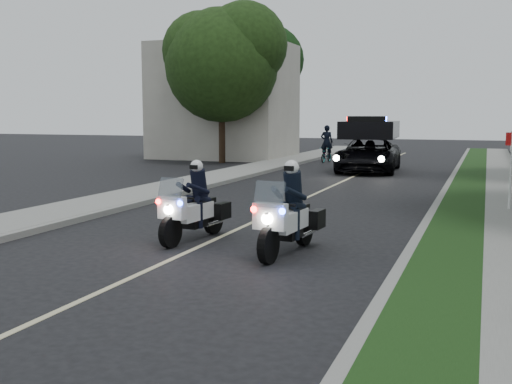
% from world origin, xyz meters
% --- Properties ---
extents(ground, '(120.00, 120.00, 0.00)m').
position_xyz_m(ground, '(0.00, 0.00, 0.00)').
color(ground, black).
rests_on(ground, ground).
extents(curb_right, '(0.20, 60.00, 0.15)m').
position_xyz_m(curb_right, '(4.10, 10.00, 0.07)').
color(curb_right, gray).
rests_on(curb_right, ground).
extents(grass_verge, '(1.20, 60.00, 0.16)m').
position_xyz_m(grass_verge, '(4.80, 10.00, 0.08)').
color(grass_verge, '#193814').
rests_on(grass_verge, ground).
extents(sidewalk_right, '(1.40, 60.00, 0.16)m').
position_xyz_m(sidewalk_right, '(6.10, 10.00, 0.08)').
color(sidewalk_right, gray).
rests_on(sidewalk_right, ground).
extents(curb_left, '(0.20, 60.00, 0.15)m').
position_xyz_m(curb_left, '(-4.10, 10.00, 0.07)').
color(curb_left, gray).
rests_on(curb_left, ground).
extents(sidewalk_left, '(2.00, 60.00, 0.16)m').
position_xyz_m(sidewalk_left, '(-5.20, 10.00, 0.08)').
color(sidewalk_left, gray).
rests_on(sidewalk_left, ground).
extents(building_far, '(8.00, 6.00, 7.00)m').
position_xyz_m(building_far, '(-10.00, 26.00, 3.50)').
color(building_far, '#A8A396').
rests_on(building_far, ground).
extents(lane_marking, '(0.12, 50.00, 0.01)m').
position_xyz_m(lane_marking, '(0.00, 10.00, 0.00)').
color(lane_marking, '#BFB78C').
rests_on(lane_marking, ground).
extents(police_moto_left, '(0.93, 2.09, 1.72)m').
position_xyz_m(police_moto_left, '(-0.40, 2.56, 0.00)').
color(police_moto_left, white).
rests_on(police_moto_left, ground).
extents(police_moto_right, '(0.93, 2.19, 1.81)m').
position_xyz_m(police_moto_right, '(1.87, 2.05, 0.00)').
color(police_moto_right, silver).
rests_on(police_moto_right, ground).
extents(police_suv, '(3.04, 5.91, 2.79)m').
position_xyz_m(police_suv, '(0.18, 19.75, 0.00)').
color(police_suv, black).
rests_on(police_suv, ground).
extents(bicycle, '(0.68, 1.62, 0.83)m').
position_xyz_m(bicycle, '(-3.09, 24.64, 0.00)').
color(bicycle, black).
rests_on(bicycle, ground).
extents(cyclist, '(0.71, 0.50, 1.90)m').
position_xyz_m(cyclist, '(-3.09, 24.64, 0.00)').
color(cyclist, black).
rests_on(cyclist, ground).
extents(sign_post, '(0.44, 0.44, 2.27)m').
position_xyz_m(sign_post, '(6.00, 8.56, 0.00)').
color(sign_post, red).
rests_on(sign_post, ground).
extents(tree_left_near, '(6.37, 6.37, 10.42)m').
position_xyz_m(tree_left_near, '(-8.47, 22.22, 0.00)').
color(tree_left_near, '#234115').
rests_on(tree_left_near, ground).
extents(tree_left_far, '(7.91, 7.91, 10.14)m').
position_xyz_m(tree_left_far, '(-9.59, 29.55, 0.00)').
color(tree_left_far, '#133410').
rests_on(tree_left_far, ground).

